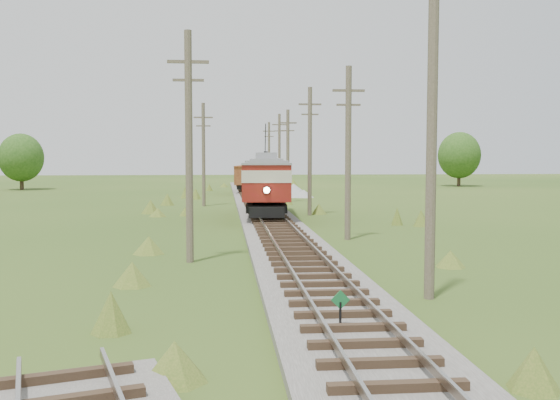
{
  "coord_description": "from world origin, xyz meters",
  "views": [
    {
      "loc": [
        -2.89,
        -12.52,
        4.16
      ],
      "look_at": [
        0.0,
        19.03,
        1.94
      ],
      "focal_mm": 40.0,
      "sensor_mm": 36.0,
      "label": 1
    }
  ],
  "objects": [
    {
      "name": "ground",
      "position": [
        0.0,
        0.0,
        0.0
      ],
      "size": [
        260.0,
        260.0,
        0.0
      ],
      "primitive_type": "plane",
      "color": "#2A4C16",
      "rests_on": "ground"
    },
    {
      "name": "railbed_main",
      "position": [
        0.0,
        34.0,
        0.19
      ],
      "size": [
        3.6,
        96.0,
        0.57
      ],
      "color": "#605B54",
      "rests_on": "ground"
    },
    {
      "name": "switch_marker",
      "position": [
        -0.2,
        1.5,
        0.63
      ],
      "size": [
        0.45,
        0.06,
        1.08
      ],
      "color": "black",
      "rests_on": "ground"
    },
    {
      "name": "streetcar",
      "position": [
        -0.0,
        29.72,
        2.68
      ],
      "size": [
        3.68,
        12.79,
        5.8
      ],
      "rotation": [
        0.0,
        0.0,
        -0.06
      ],
      "color": "black",
      "rests_on": "ground"
    },
    {
      "name": "gondola",
      "position": [
        0.0,
        56.95,
        1.97
      ],
      "size": [
        3.56,
        8.1,
        2.6
      ],
      "rotation": [
        0.0,
        0.0,
        -0.13
      ],
      "color": "black",
      "rests_on": "ground"
    },
    {
      "name": "gravel_pile",
      "position": [
        4.49,
        51.03,
        0.64
      ],
      "size": [
        3.77,
        4.0,
        1.37
      ],
      "color": "gray",
      "rests_on": "ground"
    },
    {
      "name": "utility_pole_r_1",
      "position": [
        3.1,
        5.0,
        4.4
      ],
      "size": [
        0.3,
        0.3,
        8.8
      ],
      "color": "brown",
      "rests_on": "ground"
    },
    {
      "name": "utility_pole_r_2",
      "position": [
        3.3,
        18.0,
        4.42
      ],
      "size": [
        1.6,
        0.3,
        8.6
      ],
      "color": "brown",
      "rests_on": "ground"
    },
    {
      "name": "utility_pole_r_3",
      "position": [
        3.2,
        31.0,
        4.63
      ],
      "size": [
        1.6,
        0.3,
        9.0
      ],
      "color": "brown",
      "rests_on": "ground"
    },
    {
      "name": "utility_pole_r_4",
      "position": [
        3.0,
        44.0,
        4.32
      ],
      "size": [
        1.6,
        0.3,
        8.4
      ],
      "color": "brown",
      "rests_on": "ground"
    },
    {
      "name": "utility_pole_r_5",
      "position": [
        3.4,
        57.0,
        4.58
      ],
      "size": [
        1.6,
        0.3,
        8.9
      ],
      "color": "brown",
      "rests_on": "ground"
    },
    {
      "name": "utility_pole_r_6",
      "position": [
        3.2,
        70.0,
        4.47
      ],
      "size": [
        1.6,
        0.3,
        8.7
      ],
      "color": "brown",
      "rests_on": "ground"
    },
    {
      "name": "utility_pole_l_a",
      "position": [
        -4.2,
        12.0,
        4.63
      ],
      "size": [
        1.6,
        0.3,
        9.0
      ],
      "color": "brown",
      "rests_on": "ground"
    },
    {
      "name": "utility_pole_l_b",
      "position": [
        -4.5,
        40.0,
        4.42
      ],
      "size": [
        1.6,
        0.3,
        8.6
      ],
      "color": "brown",
      "rests_on": "ground"
    },
    {
      "name": "tree_mid_a",
      "position": [
        -28.0,
        68.0,
        4.02
      ],
      "size": [
        5.46,
        5.46,
        7.03
      ],
      "color": "#38281C",
      "rests_on": "ground"
    },
    {
      "name": "tree_mid_b",
      "position": [
        30.0,
        72.0,
        4.33
      ],
      "size": [
        5.88,
        5.88,
        7.57
      ],
      "color": "#38281C",
      "rests_on": "ground"
    }
  ]
}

